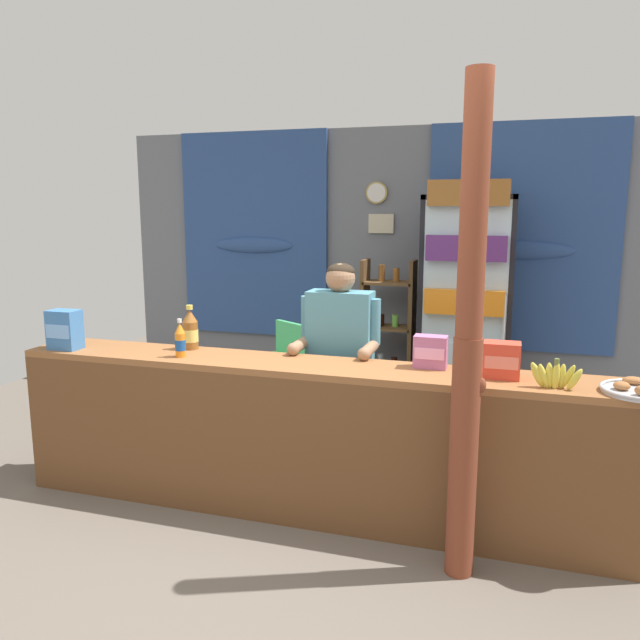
# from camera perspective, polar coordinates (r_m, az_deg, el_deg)

# --- Properties ---
(ground_plane) EXTENTS (7.76, 7.76, 0.00)m
(ground_plane) POSITION_cam_1_polar(r_m,az_deg,el_deg) (4.61, 1.00, -13.27)
(ground_plane) COLOR #665B51
(back_wall_curtained) EXTENTS (5.30, 0.22, 2.58)m
(back_wall_curtained) POSITION_cam_1_polar(r_m,az_deg,el_deg) (6.03, 5.95, 5.38)
(back_wall_curtained) COLOR slate
(back_wall_curtained) RESTS_ON ground
(stall_counter) EXTENTS (3.68, 0.44, 0.94)m
(stall_counter) POSITION_cam_1_polar(r_m,az_deg,el_deg) (3.68, -1.72, -9.93)
(stall_counter) COLOR #935B33
(stall_counter) RESTS_ON ground
(timber_post) EXTENTS (0.16, 0.14, 2.45)m
(timber_post) POSITION_cam_1_polar(r_m,az_deg,el_deg) (3.06, 13.44, -2.56)
(timber_post) COLOR brown
(timber_post) RESTS_ON ground
(drink_fridge) EXTENTS (0.74, 0.74, 2.05)m
(drink_fridge) POSITION_cam_1_polar(r_m,az_deg,el_deg) (5.33, 13.34, 2.29)
(drink_fridge) COLOR black
(drink_fridge) RESTS_ON ground
(bottle_shelf_rack) EXTENTS (0.48, 0.28, 1.38)m
(bottle_shelf_rack) POSITION_cam_1_polar(r_m,az_deg,el_deg) (5.74, 6.25, -1.10)
(bottle_shelf_rack) COLOR brown
(bottle_shelf_rack) RESTS_ON ground
(plastic_lawn_chair) EXTENTS (0.61, 0.61, 0.86)m
(plastic_lawn_chair) POSITION_cam_1_polar(r_m,az_deg,el_deg) (5.38, -3.64, -4.25)
(plastic_lawn_chair) COLOR #4CC675
(plastic_lawn_chair) RESTS_ON ground
(shopkeeper) EXTENTS (0.53, 0.42, 1.49)m
(shopkeeper) POSITION_cam_1_polar(r_m,az_deg,el_deg) (4.05, 1.82, -2.54)
(shopkeeper) COLOR #28282D
(shopkeeper) RESTS_ON ground
(soda_bottle_iced_tea) EXTENTS (0.10, 0.10, 0.29)m
(soda_bottle_iced_tea) POSITION_cam_1_polar(r_m,az_deg,el_deg) (4.10, -11.83, -0.94)
(soda_bottle_iced_tea) COLOR brown
(soda_bottle_iced_tea) RESTS_ON stall_counter
(soda_bottle_orange_soda) EXTENTS (0.06, 0.06, 0.24)m
(soda_bottle_orange_soda) POSITION_cam_1_polar(r_m,az_deg,el_deg) (3.90, -12.72, -1.87)
(soda_bottle_orange_soda) COLOR orange
(soda_bottle_orange_soda) RESTS_ON stall_counter
(snack_box_wafer) EXTENTS (0.19, 0.11, 0.19)m
(snack_box_wafer) POSITION_cam_1_polar(r_m,az_deg,el_deg) (3.60, 10.11, -2.90)
(snack_box_wafer) COLOR #B76699
(snack_box_wafer) RESTS_ON stall_counter
(snack_box_biscuit) EXTENTS (0.20, 0.14, 0.26)m
(snack_box_biscuit) POSITION_cam_1_polar(r_m,az_deg,el_deg) (4.34, -22.41, -0.83)
(snack_box_biscuit) COLOR #3D75B7
(snack_box_biscuit) RESTS_ON stall_counter
(snack_box_crackers) EXTENTS (0.19, 0.14, 0.19)m
(snack_box_crackers) POSITION_cam_1_polar(r_m,az_deg,el_deg) (3.48, 16.35, -3.55)
(snack_box_crackers) COLOR #E5422D
(snack_box_crackers) RESTS_ON stall_counter
(pastry_tray) EXTENTS (0.36, 0.36, 0.07)m
(pastry_tray) POSITION_cam_1_polar(r_m,az_deg,el_deg) (3.46, 27.19, -5.71)
(pastry_tray) COLOR #BCBCC1
(pastry_tray) RESTS_ON stall_counter
(banana_bunch) EXTENTS (0.27, 0.06, 0.16)m
(banana_bunch) POSITION_cam_1_polar(r_m,az_deg,el_deg) (3.37, 20.80, -4.84)
(banana_bunch) COLOR #DBCC42
(banana_bunch) RESTS_ON stall_counter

